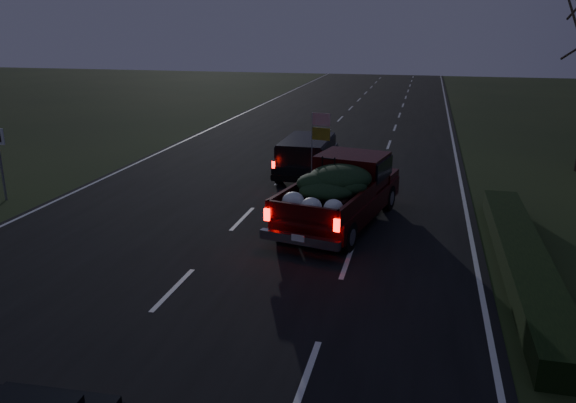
% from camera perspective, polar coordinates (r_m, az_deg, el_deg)
% --- Properties ---
extents(ground, '(120.00, 120.00, 0.00)m').
position_cam_1_polar(ground, '(13.08, -11.56, -8.80)').
color(ground, black).
rests_on(ground, ground).
extents(road_asphalt, '(14.00, 120.00, 0.02)m').
position_cam_1_polar(road_asphalt, '(13.07, -11.56, -8.77)').
color(road_asphalt, black).
rests_on(road_asphalt, ground).
extents(hedge_row, '(1.00, 10.00, 0.60)m').
position_cam_1_polar(hedge_row, '(14.80, 22.75, -5.42)').
color(hedge_row, black).
rests_on(hedge_row, ground).
extents(pickup_truck, '(3.18, 5.88, 2.92)m').
position_cam_1_polar(pickup_truck, '(16.73, 5.41, 1.36)').
color(pickup_truck, '#380707').
rests_on(pickup_truck, ground).
extents(lead_suv, '(1.82, 4.33, 1.24)m').
position_cam_1_polar(lead_suv, '(22.04, 1.94, 4.93)').
color(lead_suv, black).
rests_on(lead_suv, ground).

